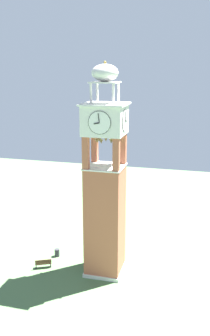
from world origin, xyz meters
name	(u,v)px	position (x,y,z in m)	size (l,w,h in m)	color
ground	(105,271)	(0.00, 0.00, 0.00)	(80.00, 80.00, 0.00)	#517547
clock_tower	(105,192)	(0.00, 0.00, 8.18)	(3.92, 3.92, 19.95)	#AD5B42
park_bench	(43,263)	(1.06, -6.11, 0.48)	(1.10, 1.63, 0.95)	brown
lamp_post	(110,217)	(-6.84, -1.21, 2.77)	(0.36, 0.36, 4.01)	black
trash_bin	(57,253)	(-1.54, -5.70, 0.40)	(0.52, 0.52, 0.80)	#2D2D33
shrub_near_entry	(102,250)	(-3.29, -1.20, 0.41)	(0.88, 0.88, 0.82)	#336638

